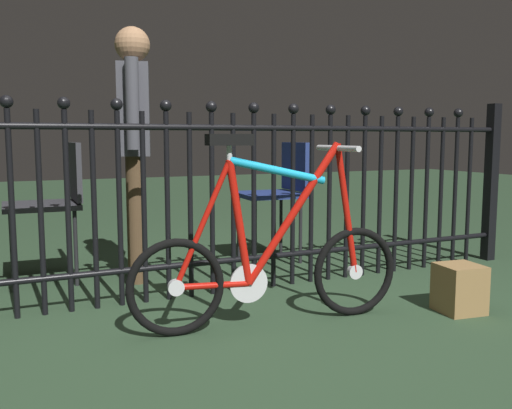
{
  "coord_description": "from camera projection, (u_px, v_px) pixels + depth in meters",
  "views": [
    {
      "loc": [
        -1.12,
        -2.2,
        0.86
      ],
      "look_at": [
        0.01,
        0.2,
        0.55
      ],
      "focal_mm": 39.36,
      "sensor_mm": 36.0,
      "label": 1
    }
  ],
  "objects": [
    {
      "name": "chair_charcoal",
      "position": [
        55.0,
        196.0,
        3.36
      ],
      "size": [
        0.44,
        0.43,
        0.84
      ],
      "color": "black",
      "rests_on": "ground"
    },
    {
      "name": "chair_navy",
      "position": [
        279.0,
        187.0,
        3.96
      ],
      "size": [
        0.45,
        0.45,
        0.83
      ],
      "color": "black",
      "rests_on": "ground"
    },
    {
      "name": "display_crate",
      "position": [
        459.0,
        288.0,
        2.79
      ],
      "size": [
        0.22,
        0.22,
        0.24
      ],
      "primitive_type": "cube",
      "rotation": [
        0.0,
        0.0,
        -0.12
      ],
      "color": "olive",
      "rests_on": "ground"
    },
    {
      "name": "person_visitor",
      "position": [
        135.0,
        133.0,
        3.35
      ],
      "size": [
        0.25,
        0.46,
        1.51
      ],
      "color": "#4C3823",
      "rests_on": "ground"
    },
    {
      "name": "ground_plane",
      "position": [
        273.0,
        329.0,
        2.55
      ],
      "size": [
        20.0,
        20.0,
        0.0
      ],
      "primitive_type": "plane",
      "color": "#294029"
    },
    {
      "name": "bicycle",
      "position": [
        270.0,
        259.0,
        2.57
      ],
      "size": [
        1.31,
        0.4,
        0.88
      ],
      "color": "black",
      "rests_on": "ground"
    },
    {
      "name": "iron_fence",
      "position": [
        208.0,
        194.0,
        3.06
      ],
      "size": [
        4.18,
        0.07,
        1.1
      ],
      "color": "black",
      "rests_on": "ground"
    }
  ]
}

